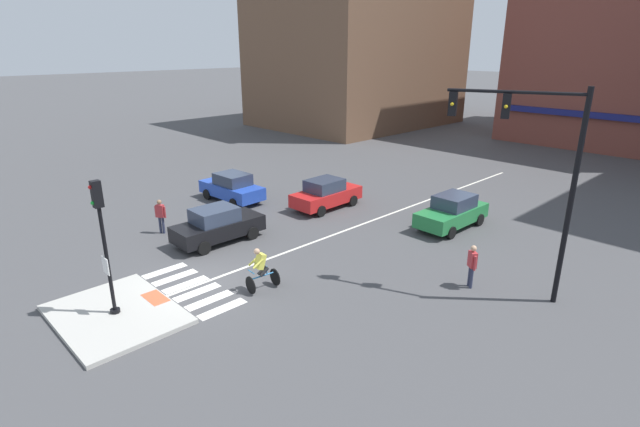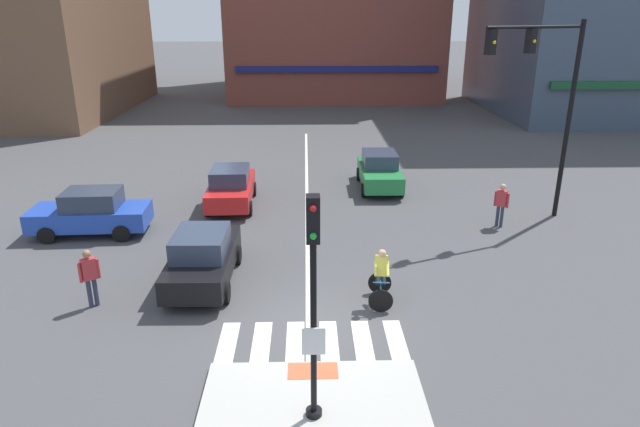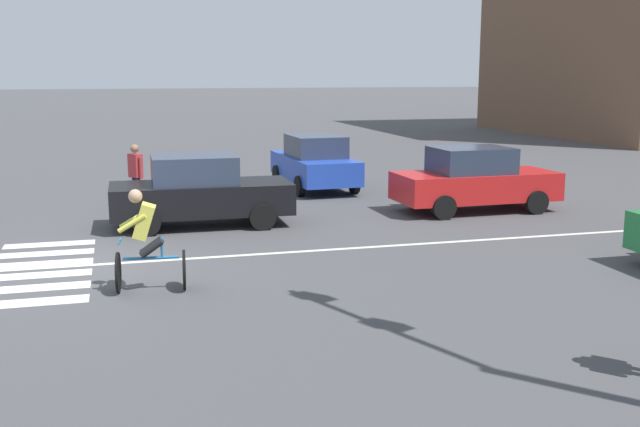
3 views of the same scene
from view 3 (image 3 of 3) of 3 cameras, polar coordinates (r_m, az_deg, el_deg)
name	(u,v)px [view 3 (image 3 of 3)]	position (r m, az deg, el deg)	size (l,w,h in m)	color
ground_plane	(77,267)	(14.43, -17.99, -3.89)	(300.00, 300.00, 0.00)	#474749
crosswalk_stripe_a	(50,244)	(16.48, -19.86, -2.21)	(0.44, 1.80, 0.01)	silver
crosswalk_stripe_b	(46,253)	(15.68, -20.09, -2.87)	(0.44, 1.80, 0.01)	silver
crosswalk_stripe_c	(43,264)	(14.88, -20.34, -3.60)	(0.44, 1.80, 0.01)	silver
crosswalk_stripe_d	(39,275)	(14.08, -20.62, -4.40)	(0.44, 1.80, 0.01)	silver
crosswalk_stripe_e	(34,288)	(13.29, -20.93, -5.31)	(0.44, 1.80, 0.01)	silver
crosswalk_stripe_f	(29,302)	(12.50, -21.29, -6.32)	(0.44, 1.80, 0.01)	silver
lane_centre_line	(557,235)	(17.17, 17.57, -1.58)	(0.14, 28.00, 0.01)	silver
car_black_westbound_near	(200,191)	(17.45, -9.14, 1.68)	(1.89, 4.12, 1.64)	black
car_red_westbound_far	(474,180)	(19.48, 11.66, 2.53)	(1.91, 4.14, 1.64)	red
car_blue_cross_left	(315,162)	(22.74, -0.42, 3.91)	(4.17, 1.98, 1.64)	#2347B7
cyclist	(146,239)	(12.37, -13.10, -1.88)	(0.77, 1.15, 1.68)	black
pedestrian_at_curb_left	(136,171)	(20.08, -13.85, 3.18)	(0.47, 0.38, 1.67)	#2D334C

